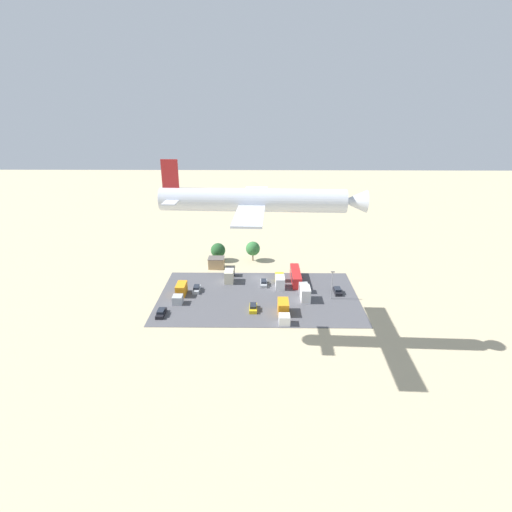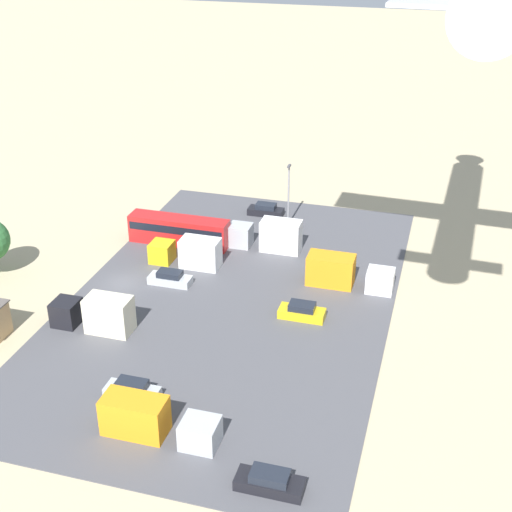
{
  "view_description": "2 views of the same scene",
  "coord_description": "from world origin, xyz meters",
  "px_view_note": "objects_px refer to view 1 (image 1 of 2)",
  "views": [
    {
      "loc": [
        -0.42,
        104.93,
        46.93
      ],
      "look_at": [
        0.52,
        22.12,
        15.29
      ],
      "focal_mm": 28.0,
      "sensor_mm": 36.0,
      "label": 1
    },
    {
      "loc": [
        57.46,
        30.72,
        36.1
      ],
      "look_at": [
        -1.65,
        13.79,
        4.43
      ],
      "focal_mm": 50.0,
      "sensor_mm": 36.0,
      "label": 2
    }
  ],
  "objects_px": {
    "parked_truck_2": "(284,310)",
    "parked_car_1": "(197,289)",
    "parked_car_0": "(253,308)",
    "parked_car_3": "(161,313)",
    "shed_building": "(216,263)",
    "bus": "(296,276)",
    "parked_truck_0": "(229,275)",
    "parked_truck_3": "(280,281)",
    "parked_truck_4": "(180,292)",
    "parked_car_4": "(264,283)",
    "airplane": "(262,200)",
    "parked_truck_1": "(305,292)",
    "parked_car_2": "(338,291)"
  },
  "relations": [
    {
      "from": "bus",
      "to": "parked_truck_0",
      "type": "bearing_deg",
      "value": -2.05
    },
    {
      "from": "parked_car_1",
      "to": "airplane",
      "type": "xyz_separation_m",
      "value": [
        -17.19,
        23.74,
        29.58
      ]
    },
    {
      "from": "parked_car_4",
      "to": "parked_truck_0",
      "type": "height_order",
      "value": "parked_truck_0"
    },
    {
      "from": "parked_car_0",
      "to": "parked_car_3",
      "type": "distance_m",
      "value": 21.93
    },
    {
      "from": "parked_truck_3",
      "to": "parked_truck_4",
      "type": "height_order",
      "value": "parked_truck_3"
    },
    {
      "from": "parked_truck_2",
      "to": "shed_building",
      "type": "bearing_deg",
      "value": -57.47
    },
    {
      "from": "parked_truck_1",
      "to": "parked_car_3",
      "type": "bearing_deg",
      "value": -164.92
    },
    {
      "from": "parked_car_2",
      "to": "shed_building",
      "type": "bearing_deg",
      "value": -27.03
    },
    {
      "from": "parked_truck_2",
      "to": "parked_car_1",
      "type": "bearing_deg",
      "value": -30.24
    },
    {
      "from": "parked_car_0",
      "to": "parked_car_1",
      "type": "height_order",
      "value": "same"
    },
    {
      "from": "parked_truck_1",
      "to": "parked_truck_4",
      "type": "distance_m",
      "value": 32.12
    },
    {
      "from": "parked_car_1",
      "to": "parked_car_2",
      "type": "distance_m",
      "value": 37.48
    },
    {
      "from": "parked_truck_0",
      "to": "parked_truck_2",
      "type": "relative_size",
      "value": 0.87
    },
    {
      "from": "bus",
      "to": "parked_car_4",
      "type": "bearing_deg",
      "value": 15.53
    },
    {
      "from": "parked_truck_1",
      "to": "parked_truck_3",
      "type": "xyz_separation_m",
      "value": [
        6.08,
        -7.24,
        -0.18
      ]
    },
    {
      "from": "parked_car_3",
      "to": "airplane",
      "type": "relative_size",
      "value": 0.12
    },
    {
      "from": "parked_car_0",
      "to": "parked_truck_0",
      "type": "bearing_deg",
      "value": 111.8
    },
    {
      "from": "parked_car_2",
      "to": "airplane",
      "type": "height_order",
      "value": "airplane"
    },
    {
      "from": "parked_truck_0",
      "to": "parked_truck_3",
      "type": "height_order",
      "value": "parked_truck_0"
    },
    {
      "from": "parked_car_2",
      "to": "parked_truck_0",
      "type": "distance_m",
      "value": 30.28
    },
    {
      "from": "parked_truck_3",
      "to": "parked_truck_4",
      "type": "bearing_deg",
      "value": -164.92
    },
    {
      "from": "parked_car_4",
      "to": "airplane",
      "type": "relative_size",
      "value": 0.12
    },
    {
      "from": "airplane",
      "to": "parked_truck_4",
      "type": "bearing_deg",
      "value": -131.89
    },
    {
      "from": "parked_car_2",
      "to": "parked_truck_2",
      "type": "bearing_deg",
      "value": 39.57
    },
    {
      "from": "bus",
      "to": "airplane",
      "type": "height_order",
      "value": "airplane"
    },
    {
      "from": "parked_truck_3",
      "to": "parked_truck_1",
      "type": "bearing_deg",
      "value": -49.97
    },
    {
      "from": "parked_truck_2",
      "to": "parked_truck_4",
      "type": "height_order",
      "value": "parked_truck_2"
    },
    {
      "from": "bus",
      "to": "parked_car_0",
      "type": "height_order",
      "value": "bus"
    },
    {
      "from": "shed_building",
      "to": "parked_car_4",
      "type": "bearing_deg",
      "value": 139.09
    },
    {
      "from": "parked_car_2",
      "to": "parked_truck_2",
      "type": "height_order",
      "value": "parked_truck_2"
    },
    {
      "from": "parked_truck_0",
      "to": "parked_truck_1",
      "type": "bearing_deg",
      "value": -28.34
    },
    {
      "from": "parked_truck_2",
      "to": "parked_car_4",
      "type": "bearing_deg",
      "value": -75.18
    },
    {
      "from": "parked_truck_3",
      "to": "airplane",
      "type": "distance_m",
      "value": 40.02
    },
    {
      "from": "parked_car_1",
      "to": "parked_car_3",
      "type": "height_order",
      "value": "parked_car_1"
    },
    {
      "from": "parked_car_1",
      "to": "parked_truck_4",
      "type": "xyz_separation_m",
      "value": [
        3.64,
        3.41,
        0.74
      ]
    },
    {
      "from": "shed_building",
      "to": "airplane",
      "type": "distance_m",
      "value": 51.23
    },
    {
      "from": "bus",
      "to": "parked_truck_0",
      "type": "xyz_separation_m",
      "value": [
        18.7,
        -0.67,
        -0.15
      ]
    },
    {
      "from": "parked_car_2",
      "to": "parked_truck_4",
      "type": "relative_size",
      "value": 0.5
    },
    {
      "from": "parked_truck_2",
      "to": "airplane",
      "type": "height_order",
      "value": "airplane"
    },
    {
      "from": "parked_car_4",
      "to": "parked_truck_3",
      "type": "relative_size",
      "value": 0.57
    },
    {
      "from": "shed_building",
      "to": "parked_car_3",
      "type": "distance_m",
      "value": 31.22
    },
    {
      "from": "parked_car_1",
      "to": "parked_truck_2",
      "type": "height_order",
      "value": "parked_truck_2"
    },
    {
      "from": "parked_car_0",
      "to": "parked_car_4",
      "type": "relative_size",
      "value": 0.99
    },
    {
      "from": "parked_car_3",
      "to": "parked_truck_0",
      "type": "height_order",
      "value": "parked_truck_0"
    },
    {
      "from": "parked_truck_2",
      "to": "parked_truck_4",
      "type": "bearing_deg",
      "value": -20.38
    },
    {
      "from": "parked_truck_3",
      "to": "parked_car_3",
      "type": "bearing_deg",
      "value": -150.01
    },
    {
      "from": "parked_car_3",
      "to": "airplane",
      "type": "bearing_deg",
      "value": -24.38
    },
    {
      "from": "parked_car_1",
      "to": "parked_car_3",
      "type": "xyz_separation_m",
      "value": [
        6.43,
        13.04,
        -0.02
      ]
    },
    {
      "from": "parked_truck_0",
      "to": "shed_building",
      "type": "bearing_deg",
      "value": 116.8
    },
    {
      "from": "shed_building",
      "to": "parked_truck_1",
      "type": "bearing_deg",
      "value": 140.99
    }
  ]
}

